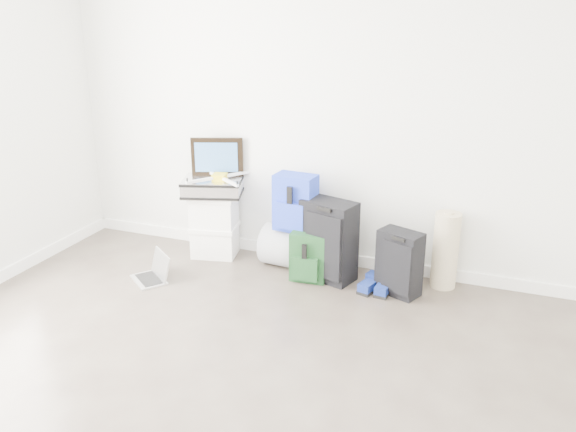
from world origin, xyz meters
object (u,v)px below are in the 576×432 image
at_px(duffel_bag, 296,248).
at_px(laptop, 154,273).
at_px(carry_on, 399,263).
at_px(boxes_stack, 215,225).
at_px(briefcase, 213,187).
at_px(large_suitcase, 328,241).

relative_size(duffel_bag, laptop, 1.48).
xyz_separation_m(duffel_bag, carry_on, (0.90, -0.18, 0.08)).
xyz_separation_m(boxes_stack, laptop, (-0.23, -0.64, -0.23)).
distance_m(briefcase, carry_on, 1.72).
bearing_deg(laptop, duffel_bag, 70.72).
bearing_deg(briefcase, carry_on, -23.64).
height_order(briefcase, duffel_bag, briefcase).
xyz_separation_m(carry_on, laptop, (-1.90, -0.46, -0.20)).
height_order(boxes_stack, briefcase, briefcase).
distance_m(boxes_stack, duffel_bag, 0.77).
height_order(duffel_bag, large_suitcase, large_suitcase).
height_order(boxes_stack, large_suitcase, large_suitcase).
xyz_separation_m(briefcase, duffel_bag, (0.77, -0.00, -0.46)).
xyz_separation_m(boxes_stack, duffel_bag, (0.77, -0.00, -0.11)).
relative_size(carry_on, laptop, 1.32).
distance_m(boxes_stack, large_suitcase, 1.09).
distance_m(briefcase, large_suitcase, 1.13).
relative_size(large_suitcase, laptop, 1.71).
bearing_deg(large_suitcase, duffel_bag, 176.71).
bearing_deg(boxes_stack, briefcase, 77.81).
bearing_deg(laptop, carry_on, 51.54).
xyz_separation_m(large_suitcase, carry_on, (0.59, -0.07, -0.07)).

